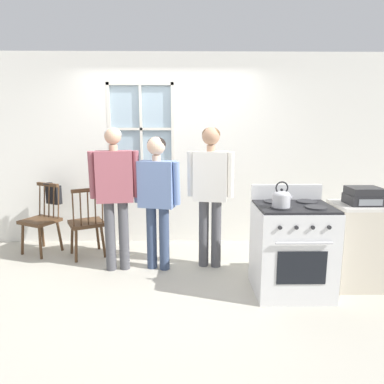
{
  "coord_description": "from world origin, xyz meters",
  "views": [
    {
      "loc": [
        0.26,
        -3.55,
        1.7
      ],
      "look_at": [
        0.32,
        0.06,
        1.0
      ],
      "focal_mm": 32.0,
      "sensor_mm": 36.0,
      "label": 1
    }
  ],
  "objects_px": {
    "person_elderly_left": "(115,186)",
    "person_adult_right": "(210,184)",
    "stereo": "(364,196)",
    "chair_by_window": "(41,221)",
    "stove": "(292,248)",
    "kettle": "(281,198)",
    "side_counter": "(358,245)",
    "chair_near_wall": "(87,224)",
    "handbag": "(53,194)",
    "person_teen_center": "(157,190)",
    "potted_plant": "(130,170)"
  },
  "relations": [
    {
      "from": "person_elderly_left",
      "to": "person_adult_right",
      "type": "distance_m",
      "value": 1.11
    },
    {
      "from": "person_elderly_left",
      "to": "stereo",
      "type": "xyz_separation_m",
      "value": [
        2.67,
        -0.46,
        -0.03
      ]
    },
    {
      "from": "chair_by_window",
      "to": "stove",
      "type": "height_order",
      "value": "stove"
    },
    {
      "from": "stove",
      "to": "kettle",
      "type": "relative_size",
      "value": 4.39
    },
    {
      "from": "chair_by_window",
      "to": "person_adult_right",
      "type": "height_order",
      "value": "person_adult_right"
    },
    {
      "from": "kettle",
      "to": "side_counter",
      "type": "relative_size",
      "value": 0.27
    },
    {
      "from": "chair_near_wall",
      "to": "kettle",
      "type": "bearing_deg",
      "value": 125.55
    },
    {
      "from": "person_elderly_left",
      "to": "chair_by_window",
      "type": "bearing_deg",
      "value": 144.21
    },
    {
      "from": "handbag",
      "to": "side_counter",
      "type": "bearing_deg",
      "value": -18.53
    },
    {
      "from": "side_counter",
      "to": "stereo",
      "type": "relative_size",
      "value": 2.65
    },
    {
      "from": "stove",
      "to": "person_teen_center",
      "type": "bearing_deg",
      "value": 156.93
    },
    {
      "from": "chair_by_window",
      "to": "kettle",
      "type": "xyz_separation_m",
      "value": [
        2.87,
        -1.31,
        0.58
      ]
    },
    {
      "from": "chair_near_wall",
      "to": "stereo",
      "type": "bearing_deg",
      "value": 137.16
    },
    {
      "from": "chair_near_wall",
      "to": "person_teen_center",
      "type": "bearing_deg",
      "value": 129.76
    },
    {
      "from": "kettle",
      "to": "chair_near_wall",
      "type": "bearing_deg",
      "value": 152.57
    },
    {
      "from": "stereo",
      "to": "person_elderly_left",
      "type": "bearing_deg",
      "value": 170.14
    },
    {
      "from": "person_elderly_left",
      "to": "person_teen_center",
      "type": "bearing_deg",
      "value": -6.77
    },
    {
      "from": "chair_near_wall",
      "to": "side_counter",
      "type": "distance_m",
      "value": 3.26
    },
    {
      "from": "person_elderly_left",
      "to": "stove",
      "type": "relative_size",
      "value": 1.55
    },
    {
      "from": "potted_plant",
      "to": "person_adult_right",
      "type": "bearing_deg",
      "value": -39.0
    },
    {
      "from": "handbag",
      "to": "side_counter",
      "type": "distance_m",
      "value": 3.91
    },
    {
      "from": "chair_near_wall",
      "to": "potted_plant",
      "type": "xyz_separation_m",
      "value": [
        0.5,
        0.54,
        0.64
      ]
    },
    {
      "from": "chair_near_wall",
      "to": "person_adult_right",
      "type": "xyz_separation_m",
      "value": [
        1.59,
        -0.35,
        0.58
      ]
    },
    {
      "from": "handbag",
      "to": "side_counter",
      "type": "height_order",
      "value": "handbag"
    },
    {
      "from": "chair_near_wall",
      "to": "person_teen_center",
      "type": "xyz_separation_m",
      "value": [
        0.96,
        -0.41,
        0.52
      ]
    },
    {
      "from": "person_elderly_left",
      "to": "person_teen_center",
      "type": "xyz_separation_m",
      "value": [
        0.48,
        0.01,
        -0.05
      ]
    },
    {
      "from": "person_elderly_left",
      "to": "stove",
      "type": "xyz_separation_m",
      "value": [
        1.9,
        -0.59,
        -0.54
      ]
    },
    {
      "from": "kettle",
      "to": "potted_plant",
      "type": "height_order",
      "value": "potted_plant"
    },
    {
      "from": "chair_by_window",
      "to": "kettle",
      "type": "height_order",
      "value": "kettle"
    },
    {
      "from": "person_teen_center",
      "to": "side_counter",
      "type": "bearing_deg",
      "value": 2.81
    },
    {
      "from": "person_adult_right",
      "to": "stereo",
      "type": "xyz_separation_m",
      "value": [
        1.55,
        -0.54,
        -0.04
      ]
    },
    {
      "from": "chair_by_window",
      "to": "side_counter",
      "type": "relative_size",
      "value": 1.04
    },
    {
      "from": "person_teen_center",
      "to": "person_adult_right",
      "type": "relative_size",
      "value": 0.94
    },
    {
      "from": "person_elderly_left",
      "to": "potted_plant",
      "type": "xyz_separation_m",
      "value": [
        0.02,
        0.96,
        0.07
      ]
    },
    {
      "from": "kettle",
      "to": "stereo",
      "type": "relative_size",
      "value": 0.73
    },
    {
      "from": "person_teen_center",
      "to": "handbag",
      "type": "relative_size",
      "value": 5.15
    },
    {
      "from": "person_teen_center",
      "to": "potted_plant",
      "type": "bearing_deg",
      "value": 130.65
    },
    {
      "from": "person_adult_right",
      "to": "chair_by_window",
      "type": "bearing_deg",
      "value": 177.23
    },
    {
      "from": "stove",
      "to": "handbag",
      "type": "distance_m",
      "value": 3.26
    },
    {
      "from": "stereo",
      "to": "potted_plant",
      "type": "bearing_deg",
      "value": 151.64
    },
    {
      "from": "chair_by_window",
      "to": "potted_plant",
      "type": "relative_size",
      "value": 4.41
    },
    {
      "from": "chair_near_wall",
      "to": "handbag",
      "type": "distance_m",
      "value": 0.73
    },
    {
      "from": "person_elderly_left",
      "to": "kettle",
      "type": "xyz_separation_m",
      "value": [
        1.74,
        -0.72,
        0.01
      ]
    },
    {
      "from": "person_elderly_left",
      "to": "person_adult_right",
      "type": "relative_size",
      "value": 1.0
    },
    {
      "from": "stove",
      "to": "handbag",
      "type": "xyz_separation_m",
      "value": [
        -2.93,
        1.39,
        0.29
      ]
    },
    {
      "from": "chair_near_wall",
      "to": "person_adult_right",
      "type": "relative_size",
      "value": 0.56
    },
    {
      "from": "person_teen_center",
      "to": "stereo",
      "type": "relative_size",
      "value": 4.65
    },
    {
      "from": "person_teen_center",
      "to": "chair_by_window",
      "type": "bearing_deg",
      "value": 175.2
    },
    {
      "from": "stove",
      "to": "potted_plant",
      "type": "bearing_deg",
      "value": 140.45
    },
    {
      "from": "chair_by_window",
      "to": "person_teen_center",
      "type": "xyz_separation_m",
      "value": [
        1.62,
        -0.57,
        0.52
      ]
    }
  ]
}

